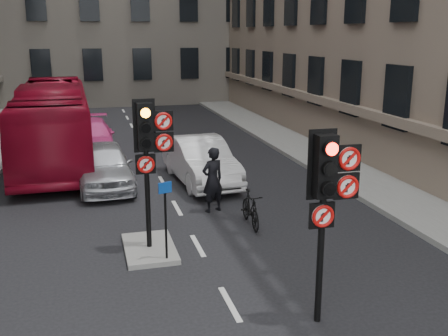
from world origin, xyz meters
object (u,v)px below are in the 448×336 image
car_silver (104,165)px  car_white (201,160)px  car_pink (90,138)px  signal_near (329,187)px  motorcycle (250,209)px  signal_far (149,142)px  info_sign (165,210)px  bus_red (53,123)px  motorcyclist (213,180)px

car_silver → car_white: size_ratio=0.93×
car_silver → car_pink: car_silver is taller
signal_near → motorcycle: (0.21, 5.01, -2.09)m
car_silver → car_pink: size_ratio=0.88×
signal_far → info_sign: (0.21, -0.81, -1.40)m
car_white → car_pink: car_white is taller
car_white → bus_red: 6.92m
car_silver → info_sign: bearing=-82.4°
car_white → motorcyclist: size_ratio=2.46×
signal_far → car_silver: (-0.88, 5.90, -1.94)m
car_silver → info_sign: 6.81m
bus_red → car_white: bearing=-43.1°
signal_far → car_silver: 6.27m
signal_near → bus_red: signal_near is taller
signal_near → car_silver: (-3.48, 9.90, -1.82)m
signal_far → motorcycle: signal_far is taller
signal_near → info_sign: signal_near is taller
motorcycle → info_sign: info_sign is taller
car_silver → motorcyclist: size_ratio=2.30×
bus_red → motorcyclist: 9.14m
signal_far → motorcycle: size_ratio=2.19×
car_pink → bus_red: (-1.40, -0.93, 0.85)m
car_white → bus_red: (-5.11, 4.60, 0.80)m
signal_near → bus_red: 15.20m
signal_near → motorcyclist: 6.66m
motorcyclist → info_sign: bearing=39.4°
signal_near → motorcycle: signal_near is taller
signal_far → car_pink: (-1.28, 11.16, -1.96)m
signal_far → motorcyclist: 3.66m
signal_near → bus_red: size_ratio=0.31×
car_silver → bus_red: size_ratio=0.39×
car_pink → car_white: bearing=-56.2°
signal_near → info_sign: (-2.39, 3.19, -1.28)m
car_pink → bus_red: bearing=-146.4°
signal_far → car_silver: size_ratio=0.80×
motorcycle → info_sign: (-2.60, -1.82, 0.82)m
signal_near → car_pink: signal_near is taller
motorcycle → bus_red: bearing=123.1°
car_white → motorcycle: (0.37, -4.62, -0.30)m
car_silver → car_pink: 5.28m
car_silver → signal_near: bearing=-72.3°
car_white → motorcycle: car_white is taller
car_pink → motorcycle: 10.94m
car_silver → bus_red: (-1.80, 4.33, 0.83)m
motorcycle → info_sign: 3.27m
car_white → bus_red: size_ratio=0.42×
car_white → info_sign: bearing=-113.5°
motorcycle → signal_far: bearing=-157.9°
car_silver → motorcycle: bearing=-54.6°
signal_far → car_pink: 11.40m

